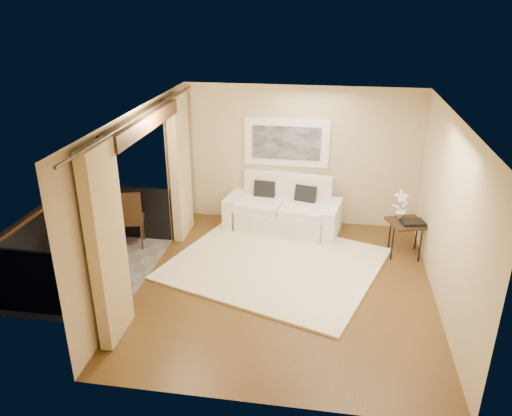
% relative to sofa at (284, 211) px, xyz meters
% --- Properties ---
extents(floor, '(5.00, 5.00, 0.00)m').
position_rel_sofa_xyz_m(floor, '(0.27, -2.10, -0.37)').
color(floor, brown).
rests_on(floor, ground).
extents(room_shell, '(5.00, 6.40, 5.00)m').
position_rel_sofa_xyz_m(room_shell, '(-1.86, -2.10, 2.15)').
color(room_shell, white).
rests_on(room_shell, ground).
extents(balcony, '(1.81, 2.60, 1.17)m').
position_rel_sofa_xyz_m(balcony, '(-3.04, -2.10, -0.19)').
color(balcony, '#605B56').
rests_on(balcony, ground).
extents(curtains, '(0.16, 4.80, 2.64)m').
position_rel_sofa_xyz_m(curtains, '(-1.84, -2.10, 0.97)').
color(curtains, tan).
rests_on(curtains, ground).
extents(artwork, '(1.62, 0.07, 0.92)m').
position_rel_sofa_xyz_m(artwork, '(-0.01, 0.37, 1.25)').
color(artwork, white).
rests_on(artwork, room_shell).
extents(rug, '(3.99, 3.73, 0.04)m').
position_rel_sofa_xyz_m(rug, '(0.01, -1.47, -0.34)').
color(rug, '#F7EDC7').
rests_on(rug, floor).
extents(sofa, '(2.27, 1.26, 1.03)m').
position_rel_sofa_xyz_m(sofa, '(0.00, 0.00, 0.00)').
color(sofa, white).
rests_on(sofa, floor).
extents(side_table, '(0.73, 0.73, 0.62)m').
position_rel_sofa_xyz_m(side_table, '(2.20, -0.74, 0.20)').
color(side_table, '#311F10').
rests_on(side_table, floor).
extents(tray, '(0.43, 0.35, 0.05)m').
position_rel_sofa_xyz_m(tray, '(2.28, -0.80, 0.28)').
color(tray, black).
rests_on(tray, side_table).
extents(orchid, '(0.32, 0.27, 0.52)m').
position_rel_sofa_xyz_m(orchid, '(2.09, -0.63, 0.52)').
color(orchid, white).
rests_on(orchid, side_table).
extents(bistro_table, '(0.80, 0.80, 0.78)m').
position_rel_sofa_xyz_m(bistro_table, '(-3.07, -2.12, 0.33)').
color(bistro_table, '#311F10').
rests_on(bistro_table, balcony).
extents(balcony_chair_far, '(0.59, 0.59, 1.09)m').
position_rel_sofa_xyz_m(balcony_chair_far, '(-2.61, -1.26, 0.27)').
color(balcony_chair_far, '#311F10').
rests_on(balcony_chair_far, balcony).
extents(balcony_chair_near, '(0.47, 0.48, 1.00)m').
position_rel_sofa_xyz_m(balcony_chair_near, '(-2.86, -2.79, 0.22)').
color(balcony_chair_near, '#311F10').
rests_on(balcony_chair_near, balcony).
extents(ice_bucket, '(0.18, 0.18, 0.20)m').
position_rel_sofa_xyz_m(ice_bucket, '(-3.18, -2.01, 0.51)').
color(ice_bucket, silver).
rests_on(ice_bucket, bistro_table).
extents(candle, '(0.06, 0.06, 0.07)m').
position_rel_sofa_xyz_m(candle, '(-2.99, -1.98, 0.45)').
color(candle, red).
rests_on(candle, bistro_table).
extents(vase, '(0.04, 0.04, 0.18)m').
position_rel_sofa_xyz_m(vase, '(-3.05, -2.33, 0.50)').
color(vase, white).
rests_on(vase, bistro_table).
extents(glass_a, '(0.06, 0.06, 0.12)m').
position_rel_sofa_xyz_m(glass_a, '(-2.98, -2.16, 0.47)').
color(glass_a, silver).
rests_on(glass_a, bistro_table).
extents(glass_b, '(0.06, 0.06, 0.12)m').
position_rel_sofa_xyz_m(glass_b, '(-2.92, -2.05, 0.47)').
color(glass_b, silver).
rests_on(glass_b, bistro_table).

